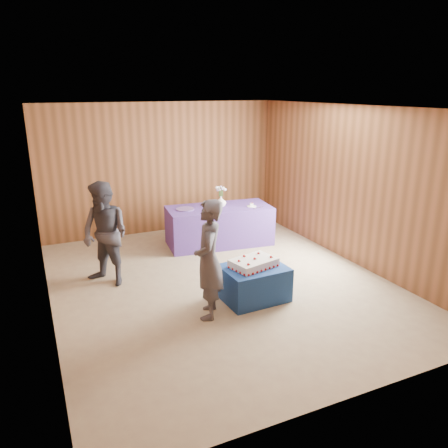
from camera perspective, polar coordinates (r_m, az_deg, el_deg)
ground at (r=6.98m, az=-0.52°, el=-7.71°), size 6.00×6.00×0.00m
room_shell at (r=6.43m, az=-0.56°, el=7.01°), size 5.04×6.04×2.72m
cake_table at (r=6.41m, az=3.91°, el=-7.68°), size 0.93×0.74×0.50m
serving_table at (r=8.57m, az=-0.62°, el=-0.20°), size 2.09×1.12×0.75m
sheet_cake at (r=6.30m, az=3.87°, el=-5.07°), size 0.75×0.59×0.15m
vase at (r=8.46m, az=-0.41°, el=2.95°), size 0.25×0.25×0.21m
flower_spray at (r=8.41m, az=-0.41°, el=4.58°), size 0.22×0.22×0.17m
platter at (r=8.32m, az=-5.11°, el=1.95°), size 0.45×0.45×0.02m
plate at (r=8.52m, az=3.62°, el=2.32°), size 0.21×0.21×0.01m
cake_slice at (r=8.51m, az=3.63°, el=2.55°), size 0.08×0.07×0.08m
knife at (r=8.43m, az=4.48°, el=2.12°), size 0.25×0.10×0.00m
guest_left at (r=5.73m, az=-2.01°, el=-4.68°), size 0.60×0.70×1.62m
guest_right at (r=6.92m, az=-15.25°, el=-1.32°), size 0.98×1.00×1.63m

